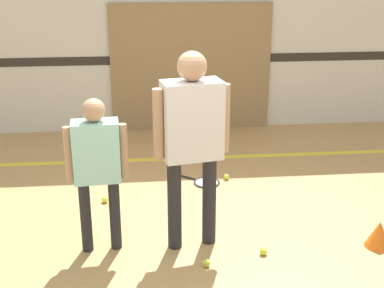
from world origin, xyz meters
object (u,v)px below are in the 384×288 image
(person_instructor, at_px, (192,131))
(tennis_ball_near_instructor, at_px, (206,263))
(person_student_left, at_px, (97,159))
(tennis_ball_stray_left, at_px, (105,200))
(training_cone, at_px, (379,234))
(tennis_ball_stray_right, at_px, (263,251))
(tennis_ball_by_spare_racket, at_px, (226,177))
(racket_spare_on_floor, at_px, (205,182))

(person_instructor, distance_m, tennis_ball_near_instructor, 1.11)
(person_student_left, relative_size, tennis_ball_stray_left, 20.74)
(training_cone, bearing_deg, person_student_left, 175.21)
(person_student_left, height_order, tennis_ball_stray_right, person_student_left)
(person_student_left, xyz_separation_m, tennis_ball_stray_right, (1.39, -0.24, -0.81))
(tennis_ball_stray_left, relative_size, tennis_ball_stray_right, 1.00)
(tennis_ball_by_spare_racket, bearing_deg, tennis_ball_stray_right, -87.71)
(person_student_left, xyz_separation_m, tennis_ball_near_instructor, (0.88, -0.37, -0.81))
(training_cone, bearing_deg, tennis_ball_by_spare_racket, 124.93)
(person_student_left, distance_m, tennis_ball_stray_left, 1.23)
(racket_spare_on_floor, xyz_separation_m, training_cone, (1.36, -1.52, 0.11))
(person_student_left, bearing_deg, racket_spare_on_floor, 46.35)
(tennis_ball_near_instructor, bearing_deg, training_cone, 6.26)
(person_instructor, bearing_deg, tennis_ball_stray_right, -33.09)
(tennis_ball_stray_left, bearing_deg, tennis_ball_near_instructor, -54.92)
(racket_spare_on_floor, distance_m, training_cone, 2.04)
(person_student_left, bearing_deg, tennis_ball_stray_left, 87.60)
(person_student_left, height_order, tennis_ball_stray_left, person_student_left)
(person_student_left, bearing_deg, tennis_ball_near_instructor, -27.39)
(racket_spare_on_floor, height_order, tennis_ball_by_spare_racket, tennis_ball_by_spare_racket)
(person_instructor, bearing_deg, tennis_ball_stray_left, 120.97)
(person_student_left, distance_m, tennis_ball_stray_right, 1.63)
(tennis_ball_near_instructor, xyz_separation_m, tennis_ball_stray_left, (-0.91, 1.29, 0.00))
(person_student_left, xyz_separation_m, racket_spare_on_floor, (1.08, 1.31, -0.84))
(tennis_ball_stray_left, bearing_deg, tennis_ball_stray_right, -39.19)
(person_student_left, distance_m, training_cone, 2.55)
(tennis_ball_stray_left, bearing_deg, racket_spare_on_floor, 19.54)
(racket_spare_on_floor, xyz_separation_m, tennis_ball_near_instructor, (-0.20, -1.69, 0.02))
(person_student_left, relative_size, training_cone, 5.58)
(tennis_ball_near_instructor, distance_m, tennis_ball_stray_left, 1.58)
(person_instructor, xyz_separation_m, racket_spare_on_floor, (0.28, 1.31, -1.06))
(person_instructor, distance_m, person_student_left, 0.83)
(racket_spare_on_floor, distance_m, tennis_ball_near_instructor, 1.70)
(tennis_ball_near_instructor, relative_size, tennis_ball_by_spare_racket, 1.00)
(person_student_left, relative_size, racket_spare_on_floor, 2.75)
(person_instructor, bearing_deg, tennis_ball_by_spare_racket, 57.91)
(tennis_ball_stray_left, distance_m, tennis_ball_stray_right, 1.84)
(person_instructor, height_order, racket_spare_on_floor, person_instructor)
(racket_spare_on_floor, xyz_separation_m, tennis_ball_stray_left, (-1.11, -0.39, 0.02))
(tennis_ball_by_spare_racket, xyz_separation_m, tennis_ball_stray_right, (0.06, -1.62, 0.00))
(tennis_ball_near_instructor, relative_size, training_cone, 0.27)
(tennis_ball_near_instructor, distance_m, tennis_ball_by_spare_racket, 1.81)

